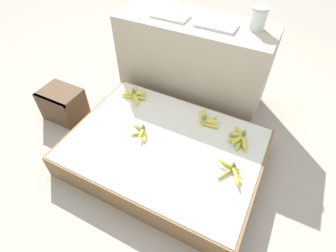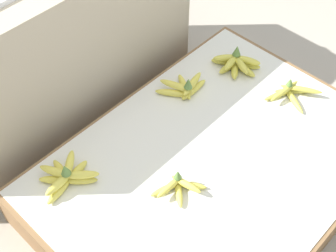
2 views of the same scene
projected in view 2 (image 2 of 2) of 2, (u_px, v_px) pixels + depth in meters
The scene contains 8 objects.
ground_plane at pixel (210, 188), 1.88m from camera, with size 10.00×10.00×0.00m, color #A89E8E.
display_platform at pixel (212, 175), 1.81m from camera, with size 1.30×0.94×0.19m.
back_vendor_table at pixel (47, 49), 1.89m from camera, with size 1.21×0.46×0.70m.
banana_bunch_middle_midleft at pixel (178, 186), 1.63m from camera, with size 0.17×0.14×0.09m.
banana_bunch_middle_right at pixel (291, 92), 1.93m from camera, with size 0.21×0.18×0.09m.
banana_bunch_back_left at pixel (66, 176), 1.65m from camera, with size 0.22×0.20×0.11m.
banana_bunch_back_midright at pixel (184, 87), 1.93m from camera, with size 0.20×0.16×0.11m.
banana_bunch_back_right at pixel (236, 63), 2.03m from camera, with size 0.16×0.21×0.11m.
Camera 2 is at (-0.85, -0.58, 1.60)m, focal length 50.00 mm.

